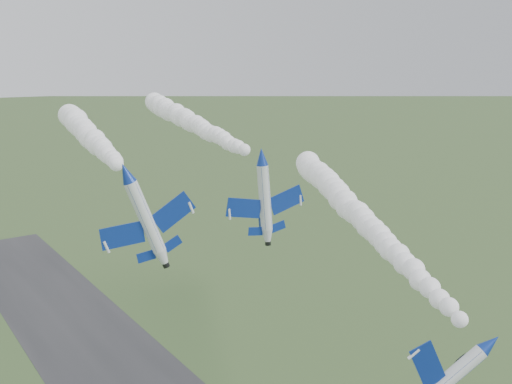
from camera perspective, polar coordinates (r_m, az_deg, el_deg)
jet_lead at (r=61.47m, az=22.46°, el=-13.85°), size 7.30×12.04×8.14m
smoke_trail_jet_lead at (r=97.06m, az=9.93°, el=-2.05°), size 38.00×73.97×5.52m
jet_pair_left at (r=66.96m, az=-12.87°, el=1.90°), size 11.24×13.98×4.68m
smoke_trail_jet_pair_left at (r=97.41m, az=-16.51°, el=5.60°), size 16.55×54.32×4.55m
jet_pair_right at (r=77.57m, az=0.61°, el=3.57°), size 11.84×13.96×3.50m
smoke_trail_jet_pair_right at (r=113.45m, az=-6.80°, el=7.11°), size 18.04×68.23×4.63m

